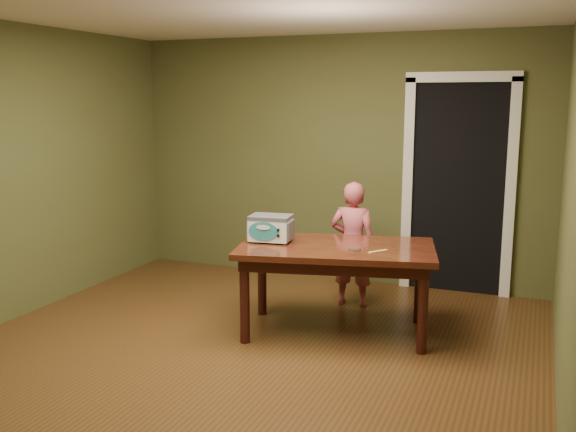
{
  "coord_description": "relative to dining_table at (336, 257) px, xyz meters",
  "views": [
    {
      "loc": [
        2.06,
        -4.04,
        1.95
      ],
      "look_at": [
        0.06,
        1.0,
        0.95
      ],
      "focal_mm": 40.0,
      "sensor_mm": 36.0,
      "label": 1
    }
  ],
  "objects": [
    {
      "name": "room_shell",
      "position": [
        -0.53,
        -0.9,
        1.06
      ],
      "size": [
        4.52,
        5.02,
        2.61
      ],
      "color": "#4E542C",
      "rests_on": "ground"
    },
    {
      "name": "floor",
      "position": [
        -0.53,
        -0.9,
        -0.65
      ],
      "size": [
        5.0,
        5.0,
        0.0
      ],
      "primitive_type": "plane",
      "color": "#583519",
      "rests_on": "ground"
    },
    {
      "name": "toy_oven",
      "position": [
        -0.56,
        -0.06,
        0.22
      ],
      "size": [
        0.39,
        0.29,
        0.23
      ],
      "rotation": [
        0.0,
        0.0,
        0.12
      ],
      "color": "#4C4F54",
      "rests_on": "dining_table"
    },
    {
      "name": "spatula",
      "position": [
        0.37,
        -0.08,
        0.1
      ],
      "size": [
        0.13,
        0.16,
        0.01
      ],
      "primitive_type": "cube",
      "rotation": [
        0.0,
        0.0,
        0.93
      ],
      "color": "#F1E268",
      "rests_on": "dining_table"
    },
    {
      "name": "baking_pan",
      "position": [
        0.19,
        -0.11,
        0.11
      ],
      "size": [
        0.1,
        0.1,
        0.02
      ],
      "color": "silver",
      "rests_on": "dining_table"
    },
    {
      "name": "child",
      "position": [
        -0.07,
        0.75,
        -0.06
      ],
      "size": [
        0.45,
        0.31,
        1.19
      ],
      "primitive_type": "imported",
      "rotation": [
        0.0,
        0.0,
        3.2
      ],
      "color": "#CA5361",
      "rests_on": "floor"
    },
    {
      "name": "doorway",
      "position": [
        0.77,
        1.88,
        0.41
      ],
      "size": [
        1.1,
        0.66,
        2.25
      ],
      "color": "black",
      "rests_on": "ground"
    },
    {
      "name": "dining_table",
      "position": [
        0.0,
        0.0,
        0.0
      ],
      "size": [
        1.76,
        1.22,
        0.75
      ],
      "rotation": [
        0.0,
        0.0,
        0.22
      ],
      "color": "#36110C",
      "rests_on": "floor"
    }
  ]
}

